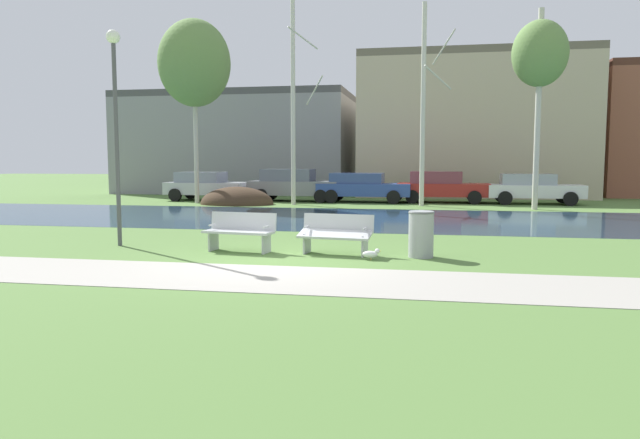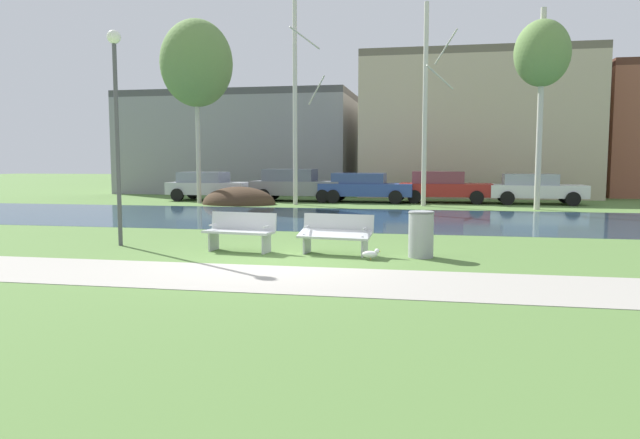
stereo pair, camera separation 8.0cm
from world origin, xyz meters
name	(u,v)px [view 2 (the right image)]	position (x,y,z in m)	size (l,w,h in m)	color
ground_plane	(346,216)	(0.00, 10.00, 0.00)	(120.00, 120.00, 0.00)	#517538
paved_path_strip	(247,277)	(0.00, -1.63, 0.01)	(60.00, 2.37, 0.01)	#9E998E
river_band	(343,218)	(0.00, 9.28, 0.00)	(80.00, 8.34, 0.01)	#284256
soil_mound	(239,204)	(-5.79, 15.04, 0.00)	(3.47, 2.60, 1.64)	#423021
bench_left	(240,231)	(-1.08, 1.22, 0.47)	(1.66, 0.77, 0.87)	#B2B5B7
bench_right	(336,233)	(1.10, 1.22, 0.47)	(1.66, 0.77, 0.87)	#B2B5B7
trash_bin	(421,233)	(2.93, 1.17, 0.51)	(0.55, 0.55, 0.98)	#999B9E
seagull	(371,254)	(1.94, 0.60, 0.13)	(0.39, 0.14, 0.24)	white
streetlamp	(116,102)	(-4.21, 1.56, 3.41)	(0.32, 0.32, 5.06)	#4C4C51
birch_far_left	(197,64)	(-7.91, 15.41, 6.55)	(3.37, 3.37, 8.60)	#BCB7A8
birch_left	(296,101)	(-3.12, 15.36, 4.73)	(1.53, 2.57, 9.31)	beige
birch_center_left	(426,103)	(2.72, 15.62, 4.55)	(1.47, 2.53, 8.91)	beige
birch_center	(542,55)	(7.36, 14.54, 6.30)	(2.24, 2.24, 8.17)	beige
parked_van_nearest_silver	(208,185)	(-8.20, 17.28, 0.77)	(4.07, 2.17, 1.45)	#B2B5BC
parked_sedan_second_grey	(295,185)	(-3.70, 17.61, 0.83)	(4.54, 2.06, 1.60)	slate
parked_hatch_third_blue	(364,187)	(-0.20, 17.49, 0.76)	(4.53, 2.09, 1.42)	#2D4793
parked_wagon_fourth_red	(443,186)	(3.57, 17.94, 0.79)	(4.36, 2.15, 1.51)	maroon
parked_suv_fifth_white	(535,188)	(7.77, 17.72, 0.75)	(4.30, 2.09, 1.41)	silver
building_grey_warehouse	(244,144)	(-9.04, 25.85, 3.11)	(14.23, 8.31, 6.21)	gray
building_beige_block	(473,128)	(5.35, 25.65, 3.99)	(12.66, 9.56, 7.98)	#BCAD8E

